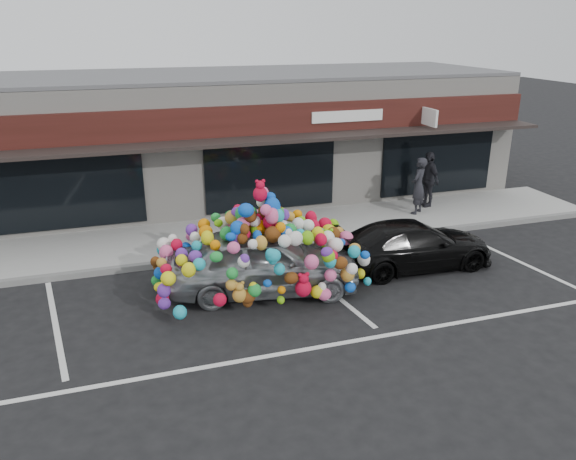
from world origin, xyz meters
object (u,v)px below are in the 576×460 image
object	(u,v)px
black_sedan	(413,245)
pedestrian_a	(418,186)
pedestrian_c	(428,179)
toy_car	(263,254)

from	to	relation	value
black_sedan	pedestrian_a	world-z (taller)	pedestrian_a
black_sedan	pedestrian_c	distance (m)	4.93
toy_car	pedestrian_c	xyz separation A→B (m)	(6.81, 4.22, 0.13)
black_sedan	toy_car	bearing A→B (deg)	93.67
toy_car	black_sedan	size ratio (longest dim) A/B	1.20
black_sedan	pedestrian_c	xyz separation A→B (m)	(2.80, 4.04, 0.46)
black_sedan	pedestrian_c	bearing A→B (deg)	-33.64
pedestrian_c	pedestrian_a	bearing A→B (deg)	-51.94
toy_car	black_sedan	bearing A→B (deg)	-77.61
black_sedan	pedestrian_c	world-z (taller)	pedestrian_c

